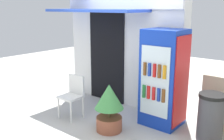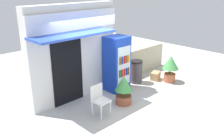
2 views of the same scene
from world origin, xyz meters
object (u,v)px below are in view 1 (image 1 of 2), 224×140
Objects in this scene: drink_cooler at (164,78)px; trash_bin at (211,117)px; potted_plant_near_shop at (109,105)px; plastic_chair at (73,93)px.

drink_cooler is 2.23× the size of trash_bin.
potted_plant_near_shop reaches higher than trash_bin.
drink_cooler reaches higher than potted_plant_near_shop.
trash_bin is (1.56, 0.83, -0.07)m from potted_plant_near_shop.
plastic_chair is 1.06× the size of trash_bin.
drink_cooler is 1.16m from potted_plant_near_shop.
potted_plant_near_shop is 1.76m from trash_bin.
plastic_chair is 0.97m from potted_plant_near_shop.
trash_bin is (2.52, 0.82, -0.10)m from plastic_chair.
trash_bin is (0.95, -0.06, -0.51)m from drink_cooler.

